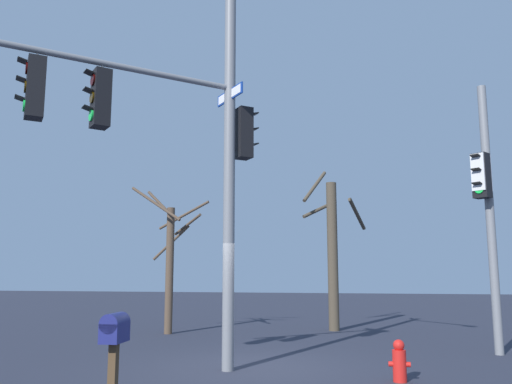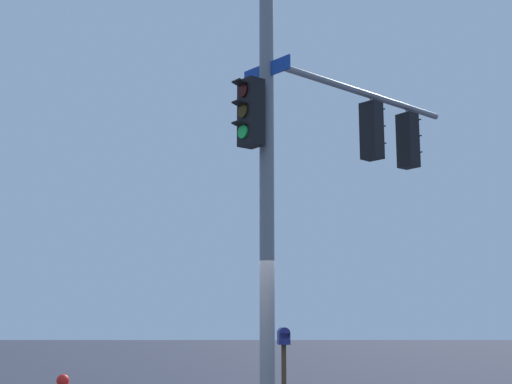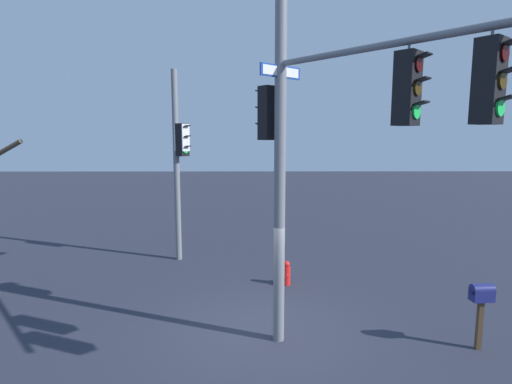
# 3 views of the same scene
# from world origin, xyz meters

# --- Properties ---
(ground_plane) EXTENTS (80.00, 80.00, 0.00)m
(ground_plane) POSITION_xyz_m (0.00, 0.00, 0.00)
(ground_plane) COLOR #292D3A
(main_signal_pole_assembly) EXTENTS (5.82, 3.75, 9.06)m
(main_signal_pole_assembly) POSITION_xyz_m (0.97, 1.12, 5.08)
(main_signal_pole_assembly) COLOR slate
(main_signal_pole_assembly) RESTS_ON ground
(secondary_pole_assembly) EXTENTS (0.58, 0.68, 6.59)m
(secondary_pole_assembly) POSITION_xyz_m (-5.29, -2.69, 3.75)
(secondary_pole_assembly) COLOR slate
(secondary_pole_assembly) RESTS_ON ground
(fire_hydrant) EXTENTS (0.38, 0.24, 0.73)m
(fire_hydrant) POSITION_xyz_m (-2.86, 0.84, 0.34)
(fire_hydrant) COLOR red
(fire_hydrant) RESTS_ON ground
(mailbox) EXTENTS (0.27, 0.46, 1.41)m
(mailbox) POSITION_xyz_m (0.80, 4.53, 1.11)
(mailbox) COLOR #4C3823
(mailbox) RESTS_ON ground
(bare_tree_behind_pole) EXTENTS (2.15, 2.19, 4.63)m
(bare_tree_behind_pole) POSITION_xyz_m (3.79, -5.34, 2.36)
(bare_tree_behind_pole) COLOR brown
(bare_tree_behind_pole) RESTS_ON ground
(bare_tree_across_street) EXTENTS (2.18, 2.16, 5.58)m
(bare_tree_across_street) POSITION_xyz_m (-1.32, -7.27, 2.71)
(bare_tree_across_street) COLOR #483E30
(bare_tree_across_street) RESTS_ON ground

